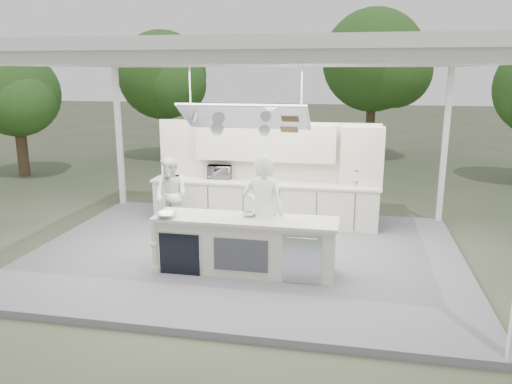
% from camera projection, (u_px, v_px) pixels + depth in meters
% --- Properties ---
extents(ground, '(90.00, 90.00, 0.00)m').
position_uv_depth(ground, '(246.00, 258.00, 9.48)').
color(ground, '#474D35').
rests_on(ground, ground).
extents(stage_deck, '(8.00, 6.00, 0.12)m').
position_uv_depth(stage_deck, '(246.00, 255.00, 9.47)').
color(stage_deck, slate).
rests_on(stage_deck, ground).
extents(tent, '(8.20, 6.20, 3.86)m').
position_uv_depth(tent, '(245.00, 56.00, 8.59)').
color(tent, white).
rests_on(tent, ground).
extents(demo_island, '(3.10, 0.79, 0.95)m').
position_uv_depth(demo_island, '(244.00, 245.00, 8.44)').
color(demo_island, beige).
rests_on(demo_island, stage_deck).
extents(back_counter, '(5.08, 0.72, 0.95)m').
position_uv_depth(back_counter, '(264.00, 202.00, 11.15)').
color(back_counter, beige).
rests_on(back_counter, stage_deck).
extents(back_wall_unit, '(5.05, 0.48, 2.25)m').
position_uv_depth(back_wall_unit, '(285.00, 158.00, 11.04)').
color(back_wall_unit, beige).
rests_on(back_wall_unit, stage_deck).
extents(tree_cluster, '(19.55, 9.40, 5.85)m').
position_uv_depth(tree_cluster, '(299.00, 75.00, 18.04)').
color(tree_cluster, '#473423').
rests_on(tree_cluster, ground).
extents(head_chef, '(0.73, 0.48, 2.00)m').
position_uv_depth(head_chef, '(263.00, 213.00, 8.46)').
color(head_chef, white).
rests_on(head_chef, stage_deck).
extents(sous_chef, '(0.95, 0.85, 1.61)m').
position_uv_depth(sous_chef, '(171.00, 195.00, 10.46)').
color(sous_chef, white).
rests_on(sous_chef, stage_deck).
extents(toaster_oven, '(0.58, 0.42, 0.30)m').
position_uv_depth(toaster_oven, '(220.00, 172.00, 11.38)').
color(toaster_oven, '#ACAEB3').
rests_on(toaster_oven, back_counter).
extents(bowl_large, '(0.34, 0.34, 0.08)m').
position_uv_depth(bowl_large, '(166.00, 215.00, 8.33)').
color(bowl_large, silver).
rests_on(bowl_large, demo_island).
extents(bowl_small, '(0.24, 0.24, 0.06)m').
position_uv_depth(bowl_small, '(249.00, 214.00, 8.42)').
color(bowl_small, silver).
rests_on(bowl_small, demo_island).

